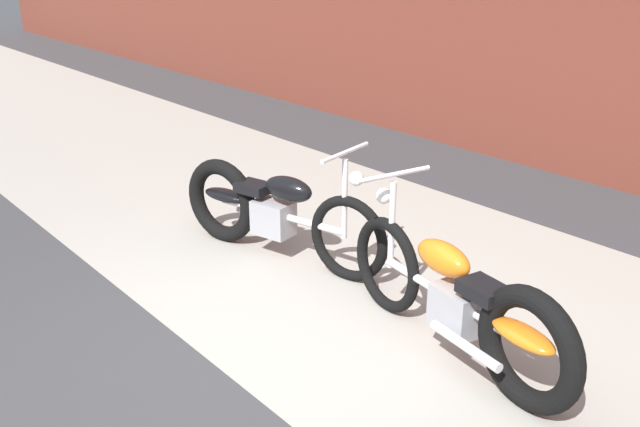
% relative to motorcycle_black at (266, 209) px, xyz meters
% --- Properties ---
extents(ground_plane, '(80.00, 80.00, 0.00)m').
position_rel_motorcycle_black_xyz_m(ground_plane, '(1.18, -1.22, -0.40)').
color(ground_plane, '#38383A').
extents(sidewalk_slab, '(36.00, 3.50, 0.01)m').
position_rel_motorcycle_black_xyz_m(sidewalk_slab, '(1.18, 0.53, -0.40)').
color(sidewalk_slab, '#9E998E').
rests_on(sidewalk_slab, ground).
extents(motorcycle_black, '(1.97, 0.74, 1.03)m').
position_rel_motorcycle_black_xyz_m(motorcycle_black, '(0.00, 0.00, 0.00)').
color(motorcycle_black, black).
rests_on(motorcycle_black, ground).
extents(motorcycle_orange, '(2.00, 0.66, 1.03)m').
position_rel_motorcycle_black_xyz_m(motorcycle_orange, '(2.09, -0.04, 0.00)').
color(motorcycle_orange, black).
rests_on(motorcycle_orange, ground).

